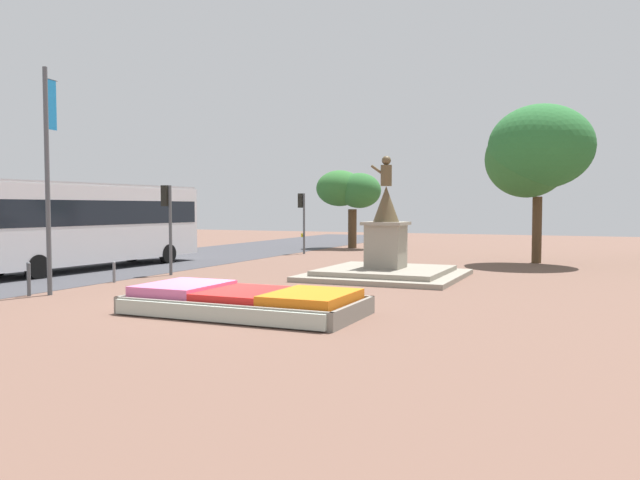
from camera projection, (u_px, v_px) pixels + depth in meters
name	position (u px, v px, depth m)	size (l,w,h in m)	color
ground_plane	(221.00, 304.00, 16.87)	(93.97, 93.97, 0.00)	brown
flower_planter	(243.00, 302.00, 15.33)	(5.83, 2.81, 0.66)	#38281C
statue_monument	(386.00, 259.00, 23.16)	(5.48, 5.48, 4.51)	gray
traffic_light_mid_block	(168.00, 212.00, 23.99)	(0.42, 0.31, 3.46)	#4C5156
traffic_light_far_corner	(302.00, 212.00, 34.89)	(0.41, 0.28, 3.39)	#4C5156
banner_pole	(48.00, 175.00, 18.44)	(0.15, 0.59, 6.74)	#4C5156
city_bus	(84.00, 221.00, 26.02)	(3.10, 12.02, 3.60)	silver
kerb_bollard_mid_b	(29.00, 278.00, 18.37)	(0.12, 0.12, 1.01)	#4C5156
kerb_bollard_north	(114.00, 271.00, 21.70)	(0.11, 0.11, 0.74)	slate
park_tree_behind_statue	(535.00, 152.00, 28.46)	(4.85, 4.52, 7.29)	#4C3823
park_tree_far_right	(348.00, 190.00, 39.53)	(4.19, 3.11, 4.97)	#4C3823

